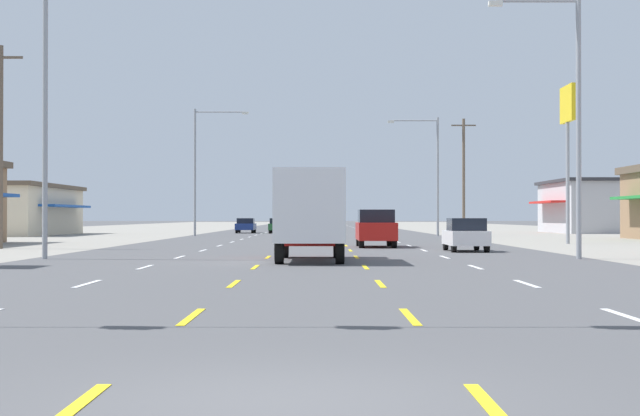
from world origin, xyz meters
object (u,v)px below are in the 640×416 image
object	(u,v)px
box_truck_center_turn_nearest	(306,210)
streetlight_left_row_1	(196,162)
sedan_inner_left_midfar	(274,225)
pole_sign_right_row_1	(563,120)
streetlight_left_row_0	(49,96)
streetlight_right_row_1	(428,167)
hatchback_far_right_near	(461,234)
sedan_far_left_far	(241,225)
suv_inner_right_mid	(371,228)
streetlight_right_row_0	(565,108)

from	to	relation	value
box_truck_center_turn_nearest	streetlight_left_row_1	size ratio (longest dim) A/B	0.68
sedan_inner_left_midfar	pole_sign_right_row_1	bearing A→B (deg)	-62.58
streetlight_left_row_0	streetlight_left_row_1	world-z (taller)	streetlight_left_row_0
streetlight_left_row_1	sedan_inner_left_midfar	bearing A→B (deg)	65.65
pole_sign_right_row_1	streetlight_left_row_0	xyz separation A→B (m)	(-24.87, -20.48, -1.22)
box_truck_center_turn_nearest	streetlight_right_row_1	distance (m)	46.33
hatchback_far_right_near	streetlight_right_row_1	distance (m)	35.91
sedan_inner_left_midfar	pole_sign_right_row_1	world-z (taller)	pole_sign_right_row_1
sedan_inner_left_midfar	sedan_far_left_far	xyz separation A→B (m)	(-3.28, 1.19, 0.00)
box_truck_center_turn_nearest	suv_inner_right_mid	size ratio (longest dim) A/B	1.47
suv_inner_right_mid	streetlight_left_row_0	xyz separation A→B (m)	(-13.09, -14.40, 5.15)
sedan_far_left_far	sedan_inner_left_midfar	bearing A→B (deg)	-19.91
box_truck_center_turn_nearest	hatchback_far_right_near	distance (m)	12.03
box_truck_center_turn_nearest	hatchback_far_right_near	bearing A→B (deg)	53.59
streetlight_left_row_0	streetlight_right_row_0	world-z (taller)	streetlight_left_row_0
hatchback_far_right_near	streetlight_left_row_1	size ratio (longest dim) A/B	0.37
box_truck_center_turn_nearest	hatchback_far_right_near	world-z (taller)	box_truck_center_turn_nearest
sedan_far_left_far	streetlight_right_row_1	distance (m)	22.62
sedan_far_left_far	streetlight_right_row_0	size ratio (longest dim) A/B	0.45
sedan_inner_left_midfar	streetlight_left_row_0	bearing A→B (deg)	-96.14
streetlight_left_row_0	streetlight_right_row_1	size ratio (longest dim) A/B	1.10
suv_inner_right_mid	streetlight_right_row_1	xyz separation A→B (m)	(6.44, 29.06, 4.72)
pole_sign_right_row_1	streetlight_right_row_0	xyz separation A→B (m)	(-5.21, -20.48, -1.66)
suv_inner_right_mid	streetlight_left_row_1	distance (m)	32.24
sedan_far_left_far	pole_sign_right_row_1	bearing A→B (deg)	-59.46
box_truck_center_turn_nearest	sedan_far_left_far	world-z (taller)	box_truck_center_turn_nearest
hatchback_far_right_near	streetlight_left_row_0	bearing A→B (deg)	-154.67
sedan_far_left_far	streetlight_right_row_1	world-z (taller)	streetlight_right_row_1
streetlight_left_row_0	hatchback_far_right_near	bearing A→B (deg)	25.33
box_truck_center_turn_nearest	sedan_far_left_far	size ratio (longest dim) A/B	1.60
sedan_inner_left_midfar	streetlight_right_row_1	size ratio (longest dim) A/B	0.45
hatchback_far_right_near	suv_inner_right_mid	world-z (taller)	suv_inner_right_mid
box_truck_center_turn_nearest	hatchback_far_right_near	size ratio (longest dim) A/B	1.85
hatchback_far_right_near	pole_sign_right_row_1	bearing A→B (deg)	57.42
suv_inner_right_mid	streetlight_left_row_0	distance (m)	20.14
hatchback_far_right_near	suv_inner_right_mid	bearing A→B (deg)	120.65
box_truck_center_turn_nearest	streetlight_right_row_0	bearing A→B (deg)	9.49
hatchback_far_right_near	pole_sign_right_row_1	distance (m)	16.23
sedan_far_left_far	streetlight_right_row_1	bearing A→B (deg)	-40.71
hatchback_far_right_near	box_truck_center_turn_nearest	bearing A→B (deg)	-126.41
sedan_far_left_far	streetlight_left_row_1	bearing A→B (deg)	-100.60
pole_sign_right_row_1	sedan_far_left_far	bearing A→B (deg)	120.54
sedan_far_left_far	streetlight_left_row_0	xyz separation A→B (m)	(-2.81, -57.86, 5.43)
streetlight_right_row_0	streetlight_left_row_1	xyz separation A→B (m)	(-19.54, 43.47, 0.41)
suv_inner_right_mid	streetlight_left_row_1	size ratio (longest dim) A/B	0.46
streetlight_right_row_0	streetlight_left_row_0	bearing A→B (deg)	180.00
suv_inner_right_mid	hatchback_far_right_near	bearing A→B (deg)	-59.35
suv_inner_right_mid	pole_sign_right_row_1	bearing A→B (deg)	27.30
pole_sign_right_row_1	streetlight_left_row_1	world-z (taller)	streetlight_left_row_1
sedan_inner_left_midfar	streetlight_left_row_1	xyz separation A→B (m)	(-5.97, -13.20, 5.39)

